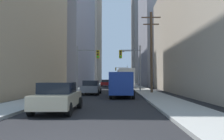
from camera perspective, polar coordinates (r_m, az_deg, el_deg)
name	(u,v)px	position (r m, az deg, el deg)	size (l,w,h in m)	color
sidewalk_left	(95,85)	(55.11, -4.54, -4.05)	(2.69, 160.00, 0.15)	#9E9E99
sidewalk_right	(133,85)	(54.87, 5.52, -4.05)	(2.69, 160.00, 0.15)	#9E9E99
city_bus	(125,78)	(39.18, 3.45, -2.03)	(2.86, 11.57, 3.40)	silver
cargo_van_blue	(122,83)	(19.74, 2.59, -3.57)	(2.16, 5.27, 2.26)	navy
sedan_beige	(58,97)	(11.41, -14.20, -6.98)	(1.96, 4.27, 1.52)	#C6B793
sedan_grey	(91,87)	(23.32, -5.56, -4.64)	(1.95, 4.21, 1.52)	slate
sedan_black	(122,86)	(28.50, 2.60, -4.23)	(1.95, 4.24, 1.52)	black
sedan_red	(105,83)	(47.62, -1.81, -3.48)	(1.95, 4.20, 1.52)	maroon
sedan_silver	(121,83)	(50.22, 2.29, -3.42)	(1.95, 4.26, 1.52)	#B7BABF
traffic_signal_near_left	(87,61)	(27.80, -6.78, 2.40)	(2.97, 0.44, 6.00)	gray
traffic_signal_near_right	(131,61)	(27.52, 5.13, 2.42)	(2.79, 0.44, 6.00)	gray
traffic_signal_far_right	(122,72)	(69.41, 2.70, -0.42)	(4.05, 0.44, 6.00)	gray
utility_pole_right	(151,50)	(25.01, 10.47, 5.19)	(2.20, 0.28, 9.41)	brown
street_lamp_right	(131,65)	(43.15, 5.14, 1.41)	(2.35, 0.32, 7.50)	gray
building_left_mid_office	(38,19)	(60.06, -19.06, 12.80)	(25.94, 29.71, 34.56)	#93939E
building_left_far_tower	(84,9)	(102.72, -7.36, 15.98)	(14.03, 24.76, 67.97)	#B7A893
building_right_mid_block	(184,25)	(55.26, 18.71, 11.38)	(20.29, 19.40, 29.43)	#93939E
building_right_far_highrise	(148,17)	(101.04, 9.72, 13.82)	(14.34, 25.96, 59.59)	gray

